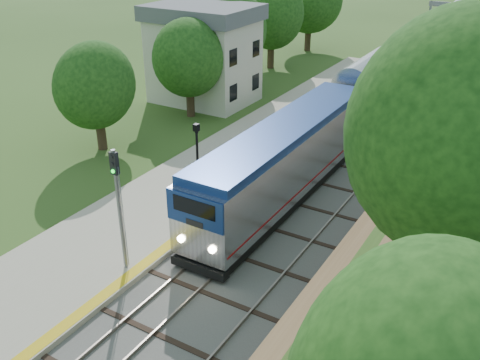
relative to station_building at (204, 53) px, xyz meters
The scene contains 10 objects.
trackbed 34.24m from the station_building, 61.93° to the left, with size 9.50×170.00×0.28m.
platform 16.99m from the station_building, 57.86° to the right, with size 6.40×68.00×0.38m, color #A59E85.
yellow_stripe 18.58m from the station_building, 50.24° to the right, with size 0.55×68.00×0.01m, color gold.
station_building is the anchor object (origin of this frame).
signal_gantry 29.94m from the station_building, 56.62° to the left, with size 8.40×0.38×6.20m.
trees_behind_platform 9.76m from the station_building, 73.13° to the right, with size 7.82×53.32×7.21m.
train 38.69m from the station_building, 68.76° to the left, with size 2.90×116.40×4.26m.
lamppost_far 18.56m from the station_building, 56.78° to the right, with size 0.43×0.43×4.31m.
signal_platform 25.12m from the station_building, 63.79° to the right, with size 0.33×0.26×5.67m.
signal_farside 22.48m from the station_building, 26.04° to the right, with size 0.37×0.30×6.82m.
Camera 1 is at (11.54, -6.77, 14.46)m, focal length 40.00 mm.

